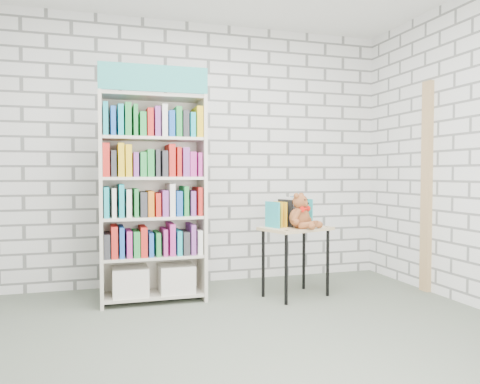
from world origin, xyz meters
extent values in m
plane|color=#545D4E|center=(0.00, 0.00, 0.00)|extent=(4.50, 4.50, 0.00)
cube|color=silver|center=(0.00, 2.00, 1.40)|extent=(4.50, 0.02, 2.80)
cube|color=silver|center=(0.00, -2.00, 1.40)|extent=(4.50, 0.02, 2.80)
cube|color=beige|center=(-0.90, 1.35, 0.95)|extent=(0.03, 0.37, 1.90)
cube|color=beige|center=(0.02, 1.35, 0.95)|extent=(0.03, 0.37, 1.90)
cube|color=beige|center=(-0.44, 1.52, 0.95)|extent=(0.95, 0.02, 1.90)
cube|color=teal|center=(-0.44, 1.18, 2.02)|extent=(0.95, 0.02, 0.23)
cube|color=beige|center=(-0.44, 1.35, 0.06)|extent=(0.89, 0.35, 0.03)
cube|color=beige|center=(-0.44, 1.35, 0.42)|extent=(0.89, 0.35, 0.03)
cube|color=beige|center=(-0.44, 1.35, 0.78)|extent=(0.89, 0.35, 0.03)
cube|color=beige|center=(-0.44, 1.35, 1.14)|extent=(0.89, 0.35, 0.03)
cube|color=beige|center=(-0.44, 1.35, 1.50)|extent=(0.89, 0.35, 0.03)
cube|color=beige|center=(-0.44, 1.35, 1.88)|extent=(0.89, 0.35, 0.03)
cube|color=silver|center=(-0.65, 1.35, 0.20)|extent=(0.32, 0.31, 0.25)
cube|color=silver|center=(-0.23, 1.35, 0.20)|extent=(0.32, 0.31, 0.25)
cube|color=#19A5B2|center=(-0.44, 1.34, 0.56)|extent=(0.89, 0.31, 0.25)
cube|color=white|center=(-0.44, 1.34, 0.92)|extent=(0.89, 0.31, 0.25)
cube|color=purple|center=(-0.44, 1.34, 1.28)|extent=(0.89, 0.31, 0.25)
cube|color=#333338|center=(-0.44, 1.34, 1.64)|extent=(0.89, 0.31, 0.25)
cube|color=tan|center=(0.89, 1.13, 0.66)|extent=(0.73, 0.61, 0.03)
cylinder|color=black|center=(0.69, 0.89, 0.32)|extent=(0.03, 0.03, 0.64)
cylinder|color=black|center=(0.58, 1.21, 0.32)|extent=(0.03, 0.03, 0.64)
cylinder|color=black|center=(1.19, 1.06, 0.32)|extent=(0.03, 0.03, 0.64)
cylinder|color=black|center=(1.08, 1.37, 0.32)|extent=(0.03, 0.03, 0.64)
cylinder|color=black|center=(0.70, 0.90, 0.67)|extent=(0.04, 0.04, 0.01)
cylinder|color=black|center=(1.18, 1.06, 0.67)|extent=(0.04, 0.04, 0.01)
cube|color=teal|center=(0.66, 1.16, 0.80)|extent=(0.07, 0.19, 0.26)
cube|color=gold|center=(0.71, 1.18, 0.80)|extent=(0.07, 0.19, 0.26)
cube|color=yellow|center=(0.76, 1.19, 0.80)|extent=(0.07, 0.19, 0.26)
cube|color=black|center=(0.81, 1.21, 0.80)|extent=(0.07, 0.19, 0.26)
cube|color=white|center=(0.86, 1.23, 0.80)|extent=(0.07, 0.19, 0.26)
cube|color=#CD6724|center=(0.91, 1.24, 0.80)|extent=(0.07, 0.19, 0.26)
cube|color=teal|center=(0.96, 1.26, 0.80)|extent=(0.07, 0.19, 0.26)
cube|color=#ADC642|center=(1.01, 1.28, 0.80)|extent=(0.07, 0.19, 0.26)
cube|color=teal|center=(1.06, 1.29, 0.80)|extent=(0.07, 0.19, 0.26)
ellipsoid|color=maroon|center=(0.89, 1.05, 0.77)|extent=(0.20, 0.17, 0.20)
sphere|color=maroon|center=(0.89, 1.05, 0.92)|extent=(0.14, 0.14, 0.14)
sphere|color=maroon|center=(0.85, 1.03, 0.98)|extent=(0.05, 0.05, 0.05)
sphere|color=maroon|center=(0.93, 1.09, 0.98)|extent=(0.05, 0.05, 0.05)
sphere|color=maroon|center=(0.93, 1.01, 0.90)|extent=(0.06, 0.06, 0.06)
sphere|color=black|center=(0.91, 0.99, 0.94)|extent=(0.02, 0.02, 0.02)
sphere|color=black|center=(0.95, 1.02, 0.94)|extent=(0.02, 0.02, 0.02)
sphere|color=black|center=(0.95, 0.99, 0.91)|extent=(0.02, 0.02, 0.02)
cylinder|color=maroon|center=(0.83, 0.98, 0.80)|extent=(0.12, 0.08, 0.14)
cylinder|color=maroon|center=(0.98, 1.10, 0.80)|extent=(0.09, 0.12, 0.14)
sphere|color=maroon|center=(0.82, 0.95, 0.74)|extent=(0.06, 0.06, 0.06)
sphere|color=maroon|center=(1.01, 1.11, 0.74)|extent=(0.06, 0.06, 0.06)
cylinder|color=maroon|center=(0.91, 0.94, 0.71)|extent=(0.16, 0.13, 0.08)
cylinder|color=maroon|center=(1.00, 1.01, 0.71)|extent=(0.11, 0.16, 0.08)
sphere|color=maroon|center=(0.93, 0.88, 0.70)|extent=(0.07, 0.07, 0.07)
sphere|color=maroon|center=(1.06, 0.98, 0.70)|extent=(0.07, 0.07, 0.07)
cone|color=red|center=(0.90, 0.99, 0.85)|extent=(0.08, 0.08, 0.05)
cone|color=red|center=(0.95, 1.03, 0.85)|extent=(0.08, 0.08, 0.05)
sphere|color=red|center=(0.93, 1.01, 0.85)|extent=(0.03, 0.03, 0.03)
cube|color=tan|center=(2.23, 0.95, 1.05)|extent=(0.05, 0.12, 2.10)
camera|label=1|loc=(-0.91, -2.99, 1.18)|focal=35.00mm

